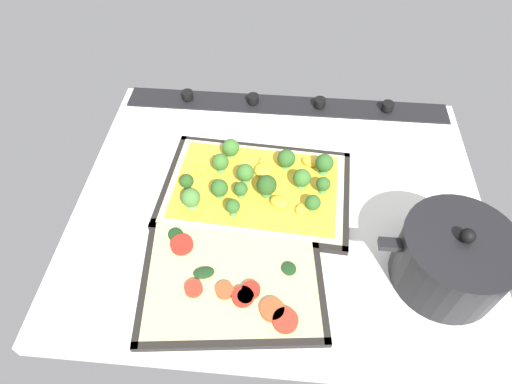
% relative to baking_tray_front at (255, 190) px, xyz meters
% --- Properties ---
extents(ground_plane, '(0.81, 0.67, 0.03)m').
position_rel_baking_tray_front_xyz_m(ground_plane, '(-0.05, 0.02, -0.02)').
color(ground_plane, silver).
extents(stove_control_panel, '(0.78, 0.07, 0.03)m').
position_rel_baking_tray_front_xyz_m(stove_control_panel, '(-0.05, -0.28, 0.00)').
color(stove_control_panel, black).
rests_on(stove_control_panel, ground_plane).
extents(baking_tray_front, '(0.39, 0.28, 0.01)m').
position_rel_baking_tray_front_xyz_m(baking_tray_front, '(0.00, 0.00, 0.00)').
color(baking_tray_front, black).
rests_on(baking_tray_front, ground_plane).
extents(broccoli_pizza, '(0.37, 0.25, 0.06)m').
position_rel_baking_tray_front_xyz_m(broccoli_pizza, '(-0.00, -0.00, 0.02)').
color(broccoli_pizza, beige).
rests_on(broccoli_pizza, baking_tray_front).
extents(baking_tray_back, '(0.34, 0.28, 0.01)m').
position_rel_baking_tray_front_xyz_m(baking_tray_back, '(0.02, 0.20, 0.00)').
color(baking_tray_back, black).
rests_on(baking_tray_back, ground_plane).
extents(veggie_pizza_back, '(0.31, 0.26, 0.02)m').
position_rel_baking_tray_front_xyz_m(veggie_pizza_back, '(0.02, 0.21, 0.01)').
color(veggie_pizza_back, '#D2B67B').
rests_on(veggie_pizza_back, baking_tray_back).
extents(cooking_pot, '(0.26, 0.19, 0.14)m').
position_rel_baking_tray_front_xyz_m(cooking_pot, '(-0.34, 0.16, 0.05)').
color(cooking_pot, black).
rests_on(cooking_pot, ground_plane).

